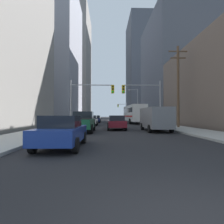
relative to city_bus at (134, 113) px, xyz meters
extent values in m
cube|color=#9E9E99|center=(-10.98, 16.40, -1.85)|extent=(3.57, 160.00, 0.15)
cube|color=#9E9E99|center=(2.78, 16.40, -1.85)|extent=(3.57, 160.00, 0.15)
cube|color=silver|center=(0.00, -0.01, 0.02)|extent=(2.90, 11.58, 2.90)
cube|color=black|center=(-1.26, -0.01, 0.54)|extent=(0.39, 10.57, 0.80)
cube|color=red|center=(-1.26, -0.01, -0.56)|extent=(0.39, 10.57, 0.28)
cylinder|color=black|center=(-1.17, 4.02, -1.43)|extent=(0.32, 1.00, 1.00)
cylinder|color=black|center=(1.18, 4.02, -1.43)|extent=(0.32, 1.00, 1.00)
cylinder|color=black|center=(-1.17, -3.23, -1.43)|extent=(0.32, 1.00, 1.00)
cylinder|color=black|center=(1.18, -3.23, -1.43)|extent=(0.32, 1.00, 1.00)
cube|color=#195938|center=(-7.55, -18.51, -1.13)|extent=(2.08, 5.43, 0.80)
cube|color=black|center=(-7.55, -17.53, -0.38)|extent=(1.83, 1.83, 0.70)
cube|color=black|center=(-7.55, -19.86, -0.68)|extent=(1.80, 2.40, 0.10)
cylinder|color=black|center=(-8.51, -16.78, -1.53)|extent=(0.28, 0.80, 0.80)
cylinder|color=black|center=(-6.59, -16.78, -1.53)|extent=(0.28, 0.80, 0.80)
cylinder|color=black|center=(-8.51, -20.23, -1.53)|extent=(0.28, 0.80, 0.80)
cylinder|color=black|center=(-6.59, -20.23, -1.53)|extent=(0.28, 0.80, 0.80)
cube|color=slate|center=(-0.60, -18.03, -0.62)|extent=(2.06, 5.22, 1.90)
cube|color=black|center=(-0.60, -15.42, -0.20)|extent=(1.76, 0.04, 0.60)
cylinder|color=black|center=(-1.56, -16.36, -1.57)|extent=(0.24, 0.72, 0.72)
cylinder|color=black|center=(0.36, -16.36, -1.57)|extent=(0.24, 0.72, 0.72)
cylinder|color=black|center=(-1.56, -19.69, -1.57)|extent=(0.24, 0.72, 0.72)
cylinder|color=black|center=(0.36, -19.69, -1.57)|extent=(0.24, 0.72, 0.72)
cube|color=navy|center=(-7.43, -26.93, -1.28)|extent=(1.87, 4.23, 0.65)
cube|color=black|center=(-7.43, -27.08, -0.68)|extent=(1.62, 1.93, 0.55)
cylinder|color=black|center=(-8.30, -25.58, -1.61)|extent=(0.22, 0.64, 0.64)
cylinder|color=black|center=(-6.57, -25.58, -1.61)|extent=(0.22, 0.64, 0.64)
cylinder|color=black|center=(-8.30, -28.27, -1.61)|extent=(0.22, 0.64, 0.64)
cylinder|color=black|center=(-6.57, -28.27, -1.61)|extent=(0.22, 0.64, 0.64)
cube|color=maroon|center=(-4.24, -15.83, -1.28)|extent=(1.86, 4.23, 0.65)
cube|color=black|center=(-4.24, -15.98, -0.68)|extent=(1.61, 1.92, 0.55)
cylinder|color=black|center=(-5.11, -14.49, -1.61)|extent=(0.22, 0.64, 0.64)
cylinder|color=black|center=(-3.38, -14.49, -1.61)|extent=(0.22, 0.64, 0.64)
cylinder|color=black|center=(-5.11, -17.18, -1.61)|extent=(0.22, 0.64, 0.64)
cylinder|color=black|center=(-3.38, -17.18, -1.61)|extent=(0.22, 0.64, 0.64)
cube|color=white|center=(-7.61, -7.13, -1.28)|extent=(1.92, 4.25, 0.65)
cube|color=black|center=(-7.61, -7.28, -0.68)|extent=(1.64, 1.95, 0.55)
cylinder|color=black|center=(-8.47, -5.79, -1.61)|extent=(0.22, 0.64, 0.64)
cylinder|color=black|center=(-6.74, -5.79, -1.61)|extent=(0.22, 0.64, 0.64)
cylinder|color=black|center=(-8.47, -8.48, -1.61)|extent=(0.22, 0.64, 0.64)
cylinder|color=black|center=(-6.74, -8.48, -1.61)|extent=(0.22, 0.64, 0.64)
cube|color=#141E4C|center=(-7.52, 3.11, -1.28)|extent=(1.94, 4.26, 0.65)
cube|color=black|center=(-7.52, 2.96, -0.68)|extent=(1.65, 1.95, 0.55)
cylinder|color=black|center=(-8.38, 4.45, -1.61)|extent=(0.22, 0.64, 0.64)
cylinder|color=black|center=(-6.65, 4.45, -1.61)|extent=(0.22, 0.64, 0.64)
cylinder|color=black|center=(-8.38, 1.77, -1.61)|extent=(0.22, 0.64, 0.64)
cylinder|color=black|center=(-6.65, 1.77, -1.61)|extent=(0.22, 0.64, 0.64)
cube|color=#C6B793|center=(-7.60, 8.38, -1.28)|extent=(1.81, 4.21, 0.65)
cube|color=black|center=(-7.60, 8.23, -0.68)|extent=(1.59, 1.90, 0.55)
cylinder|color=black|center=(-8.46, 9.72, -1.61)|extent=(0.22, 0.64, 0.64)
cylinder|color=black|center=(-6.74, 9.72, -1.61)|extent=(0.22, 0.64, 0.64)
cylinder|color=black|center=(-8.46, 7.04, -1.61)|extent=(0.22, 0.64, 0.64)
cylinder|color=black|center=(-6.74, 7.04, -1.61)|extent=(0.22, 0.64, 0.64)
cylinder|color=gray|center=(-9.80, -12.03, 1.07)|extent=(0.18, 0.18, 6.00)
cylinder|color=gray|center=(-7.15, -12.03, 3.47)|extent=(5.29, 0.12, 0.12)
cube|color=gold|center=(-4.50, -12.03, 2.95)|extent=(0.38, 0.30, 1.05)
sphere|color=black|center=(-4.50, -12.20, 3.29)|extent=(0.24, 0.24, 0.24)
sphere|color=black|center=(-4.50, -12.20, 2.95)|extent=(0.24, 0.24, 0.24)
sphere|color=#19D833|center=(-4.50, -12.20, 2.61)|extent=(0.24, 0.24, 0.24)
cylinder|color=gray|center=(1.60, -12.03, 1.07)|extent=(0.18, 0.18, 6.00)
cylinder|color=gray|center=(-0.78, -12.03, 3.47)|extent=(4.74, 0.12, 0.12)
cube|color=gold|center=(-3.15, -12.03, 2.95)|extent=(0.38, 0.30, 1.05)
sphere|color=black|center=(-3.15, -12.20, 3.29)|extent=(0.24, 0.24, 0.24)
sphere|color=black|center=(-3.15, -12.20, 2.95)|extent=(0.24, 0.24, 0.24)
sphere|color=#19D833|center=(-3.15, -12.20, 2.61)|extent=(0.24, 0.24, 0.24)
cylinder|color=gray|center=(1.60, 28.97, 1.07)|extent=(0.18, 0.18, 6.00)
cylinder|color=gray|center=(0.18, 28.97, 3.47)|extent=(2.83, 0.12, 0.12)
cube|color=gold|center=(-1.23, 28.97, 2.95)|extent=(0.38, 0.30, 1.05)
sphere|color=black|center=(-1.23, 28.80, 3.29)|extent=(0.24, 0.24, 0.24)
sphere|color=black|center=(-1.23, 28.80, 2.95)|extent=(0.24, 0.24, 0.24)
sphere|color=#19D833|center=(-1.23, 28.80, 2.61)|extent=(0.24, 0.24, 0.24)
cylinder|color=brown|center=(3.14, -14.11, 2.93)|extent=(0.28, 0.28, 9.71)
cube|color=brown|center=(3.14, -14.11, 7.18)|extent=(2.20, 0.12, 0.12)
cube|color=brown|center=(3.14, -14.11, 6.38)|extent=(1.80, 0.12, 0.12)
cylinder|color=gray|center=(1.70, 6.02, 1.82)|extent=(0.16, 0.16, 7.50)
cylinder|color=gray|center=(0.64, 6.02, 5.37)|extent=(2.11, 0.10, 0.10)
ellipsoid|color=#4C4C51|center=(-0.41, 6.02, 5.27)|extent=(0.56, 0.32, 0.20)
cube|color=#93939E|center=(-22.28, 15.02, 15.64)|extent=(18.08, 21.21, 35.15)
cube|color=gray|center=(-25.84, 54.49, 23.71)|extent=(24.50, 27.33, 51.27)
cube|color=#4C515B|center=(18.42, 12.19, 11.35)|extent=(25.30, 23.43, 26.55)
cube|color=#4C515B|center=(17.54, 60.27, 23.30)|extent=(22.96, 24.10, 50.45)
camera|label=1|loc=(-5.34, -35.94, -0.40)|focal=30.17mm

